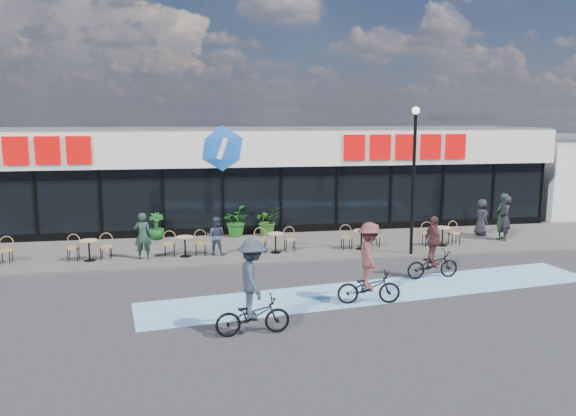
{
  "coord_description": "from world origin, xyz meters",
  "views": [
    {
      "loc": [
        -1.47,
        -16.72,
        5.05
      ],
      "look_at": [
        2.19,
        3.5,
        1.75
      ],
      "focal_mm": 35.0,
      "sensor_mm": 36.0,
      "label": 1
    }
  ],
  "objects": [
    {
      "name": "patron_left",
      "position": [
        -3.07,
        3.26,
        0.94
      ],
      "size": [
        0.64,
        0.45,
        1.67
      ],
      "primitive_type": "imported",
      "rotation": [
        0.0,
        0.0,
        3.06
      ],
      "color": "#1D3427",
      "rests_on": "sidewalk"
    },
    {
      "name": "cyclist_c",
      "position": [
        -0.05,
        -4.19,
        1.01
      ],
      "size": [
        1.82,
        1.25,
        2.31
      ],
      "color": "black",
      "rests_on": "ground"
    },
    {
      "name": "cyclist_b",
      "position": [
        6.13,
        -0.51,
        0.74
      ],
      "size": [
        1.74,
        0.93,
        2.0
      ],
      "color": "black",
      "rests_on": "ground"
    },
    {
      "name": "patron_right",
      "position": [
        -0.5,
        3.43,
        0.8
      ],
      "size": [
        0.81,
        0.7,
        1.41
      ],
      "primitive_type": "imported",
      "rotation": [
        0.0,
        0.0,
        2.86
      ],
      "color": "#2F3849",
      "rests_on": "sidewalk"
    },
    {
      "name": "bistro_set_2",
      "position": [
        -4.92,
        3.45,
        0.56
      ],
      "size": [
        1.54,
        0.62,
        0.9
      ],
      "color": "tan",
      "rests_on": "sidewalk"
    },
    {
      "name": "pedestrian_c",
      "position": [
        11.19,
        3.99,
        1.06
      ],
      "size": [
        0.84,
        0.74,
        1.92
      ],
      "primitive_type": "imported",
      "rotation": [
        0.0,
        0.0,
        3.64
      ],
      "color": "black",
      "rests_on": "sidewalk"
    },
    {
      "name": "bistro_set_5",
      "position": [
        5.0,
        3.45,
        0.56
      ],
      "size": [
        1.54,
        0.62,
        0.9
      ],
      "color": "tan",
      "rests_on": "sidewalk"
    },
    {
      "name": "lamp_post",
      "position": [
        6.58,
        2.3,
        3.26
      ],
      "size": [
        0.28,
        0.28,
        5.35
      ],
      "color": "black",
      "rests_on": "sidewalk"
    },
    {
      "name": "bistro_set_4",
      "position": [
        1.69,
        3.45,
        0.56
      ],
      "size": [
        1.54,
        0.62,
        0.9
      ],
      "color": "tan",
      "rests_on": "sidewalk"
    },
    {
      "name": "bistro_set_3",
      "position": [
        -1.61,
        3.45,
        0.56
      ],
      "size": [
        1.54,
        0.62,
        0.9
      ],
      "color": "tan",
      "rests_on": "sidewalk"
    },
    {
      "name": "ground",
      "position": [
        0.0,
        0.0,
        0.0
      ],
      "size": [
        120.0,
        120.0,
        0.0
      ],
      "primitive_type": "plane",
      "color": "#28282B",
      "rests_on": "ground"
    },
    {
      "name": "bistro_set_6",
      "position": [
        8.31,
        3.45,
        0.56
      ],
      "size": [
        1.54,
        0.62,
        0.9
      ],
      "color": "tan",
      "rests_on": "sidewalk"
    },
    {
      "name": "building",
      "position": [
        -0.0,
        9.93,
        2.34
      ],
      "size": [
        30.6,
        6.57,
        4.75
      ],
      "color": "black",
      "rests_on": "ground"
    },
    {
      "name": "pedestrian_b",
      "position": [
        10.8,
        4.9,
        0.88
      ],
      "size": [
        0.51,
        0.77,
        1.56
      ],
      "primitive_type": "imported",
      "rotation": [
        0.0,
        0.0,
        1.6
      ],
      "color": "black",
      "rests_on": "sidewalk"
    },
    {
      "name": "potted_plant_left",
      "position": [
        -2.77,
        6.51,
        0.65
      ],
      "size": [
        0.72,
        0.72,
        1.11
      ],
      "primitive_type": "imported",
      "rotation": [
        0.0,
        0.0,
        0.17
      ],
      "color": "#144617",
      "rests_on": "sidewalk"
    },
    {
      "name": "bike_lane",
      "position": [
        4.0,
        -1.5,
        0.01
      ],
      "size": [
        14.17,
        4.13,
        0.01
      ],
      "primitive_type": "cube",
      "rotation": [
        0.0,
        0.0,
        0.14
      ],
      "color": "#71ACD7",
      "rests_on": "ground"
    },
    {
      "name": "pedestrian_a",
      "position": [
        11.24,
        3.83,
        1.01
      ],
      "size": [
        0.67,
        0.78,
        1.82
      ],
      "primitive_type": "imported",
      "rotation": [
        0.0,
        0.0,
        -2.0
      ],
      "color": "black",
      "rests_on": "sidewalk"
    },
    {
      "name": "cyclist_a",
      "position": [
        3.35,
        -2.51,
        1.0
      ],
      "size": [
        1.8,
        1.25,
        2.27
      ],
      "color": "black",
      "rests_on": "ground"
    },
    {
      "name": "potted_plant_right",
      "position": [
        0.46,
        6.6,
        0.74
      ],
      "size": [
        1.08,
        1.22,
        1.29
      ],
      "primitive_type": "imported",
      "rotation": [
        0.0,
        0.0,
        1.64
      ],
      "color": "#1B5E1A",
      "rests_on": "sidewalk"
    },
    {
      "name": "sidewalk",
      "position": [
        0.0,
        4.5,
        0.05
      ],
      "size": [
        44.0,
        5.0,
        0.1
      ],
      "primitive_type": "cube",
      "color": "#59554F",
      "rests_on": "ground"
    },
    {
      "name": "potted_plant_mid",
      "position": [
        1.86,
        6.62,
        0.71
      ],
      "size": [
        1.3,
        1.19,
        1.22
      ],
      "primitive_type": "imported",
      "rotation": [
        0.0,
        0.0,
        0.25
      ],
      "color": "#265719",
      "rests_on": "sidewalk"
    }
  ]
}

